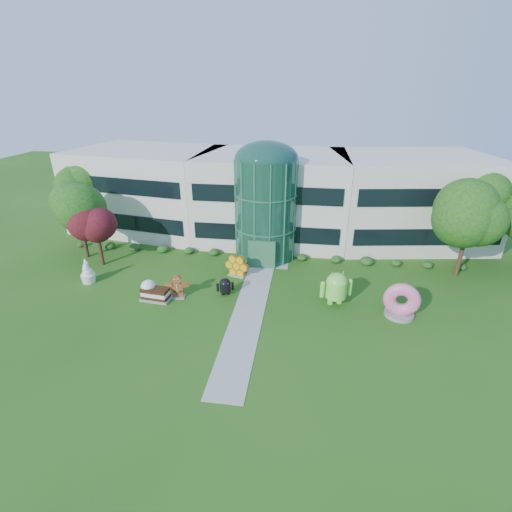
% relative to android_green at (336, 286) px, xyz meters
% --- Properties ---
extents(ground, '(140.00, 140.00, 0.00)m').
position_rel_android_green_xyz_m(ground, '(-6.67, -3.50, -1.56)').
color(ground, '#215114').
rests_on(ground, ground).
extents(building, '(46.00, 15.00, 9.30)m').
position_rel_android_green_xyz_m(building, '(-6.67, 14.50, 3.09)').
color(building, beige).
rests_on(building, ground).
extents(atrium, '(6.00, 6.00, 9.80)m').
position_rel_android_green_xyz_m(atrium, '(-6.67, 8.50, 3.34)').
color(atrium, '#194738').
rests_on(atrium, ground).
extents(walkway, '(2.40, 20.00, 0.04)m').
position_rel_android_green_xyz_m(walkway, '(-6.67, -1.50, -1.54)').
color(walkway, '#9E9E93').
rests_on(walkway, ground).
extents(tree_red, '(4.00, 4.00, 6.00)m').
position_rel_android_green_xyz_m(tree_red, '(-22.17, 4.00, 1.44)').
color(tree_red, '#3F0C14').
rests_on(tree_red, ground).
extents(trees_backdrop, '(52.00, 8.00, 8.40)m').
position_rel_android_green_xyz_m(trees_backdrop, '(-6.67, 9.50, 2.64)').
color(trees_backdrop, '#124411').
rests_on(trees_backdrop, ground).
extents(android_green, '(3.18, 2.58, 3.12)m').
position_rel_android_green_xyz_m(android_green, '(0.00, 0.00, 0.00)').
color(android_green, '#78DE47').
rests_on(android_green, ground).
extents(android_black, '(1.77, 1.47, 1.73)m').
position_rel_android_green_xyz_m(android_black, '(-9.03, 0.09, -0.70)').
color(android_black, black).
rests_on(android_black, ground).
extents(donut, '(2.92, 1.81, 2.82)m').
position_rel_android_green_xyz_m(donut, '(4.75, -1.11, -0.15)').
color(donut, '#D35086').
rests_on(donut, ground).
extents(gingerbread, '(2.34, 1.14, 2.08)m').
position_rel_android_green_xyz_m(gingerbread, '(-12.81, -0.92, -0.52)').
color(gingerbread, brown).
rests_on(gingerbread, ground).
extents(ice_cream_sandwich, '(2.51, 1.45, 1.07)m').
position_rel_android_green_xyz_m(ice_cream_sandwich, '(-14.46, -1.58, -1.03)').
color(ice_cream_sandwich, '#311F0B').
rests_on(ice_cream_sandwich, ground).
extents(honeycomb, '(2.53, 1.49, 1.87)m').
position_rel_android_green_xyz_m(honeycomb, '(-8.69, 3.51, -0.62)').
color(honeycomb, yellow).
rests_on(honeycomb, ground).
extents(froyo, '(1.48, 1.48, 2.31)m').
position_rel_android_green_xyz_m(froyo, '(-21.54, 0.45, -0.40)').
color(froyo, white).
rests_on(froyo, ground).
extents(cupcake, '(1.60, 1.60, 1.58)m').
position_rel_android_green_xyz_m(cupcake, '(-15.16, -1.24, -0.77)').
color(cupcake, white).
rests_on(cupcake, ground).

